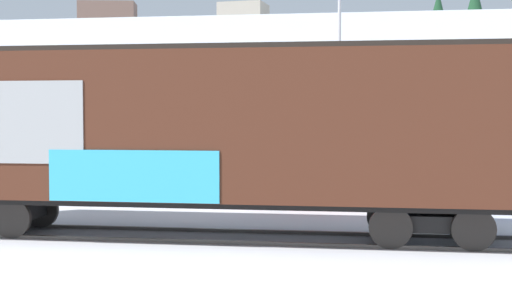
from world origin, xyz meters
TOP-DOWN VIEW (x-y plane):
  - ground_plane at (0.00, 0.00)m, footprint 260.00×260.00m
  - track at (-0.58, -0.01)m, footprint 60.01×2.81m
  - freight_car at (0.58, -0.00)m, footprint 15.70×3.04m
  - flagpole at (3.69, 9.65)m, footprint 1.25×0.41m
  - hillside at (-0.02, 71.00)m, footprint 123.89×38.04m
  - parked_car_silver at (-2.79, 5.59)m, footprint 4.46×2.18m
  - parked_car_red at (3.12, 5.51)m, footprint 4.43×2.14m

SIDE VIEW (x-z plane):
  - ground_plane at x=0.00m, z-range 0.00..0.00m
  - track at x=-0.58m, z-range 0.00..0.08m
  - parked_car_red at x=3.12m, z-range 0.00..1.59m
  - parked_car_silver at x=-2.79m, z-range 0.00..1.74m
  - freight_car at x=0.58m, z-range 0.29..4.75m
  - flagpole at x=3.69m, z-range 0.90..9.65m
  - hillside at x=-0.02m, z-range -2.17..15.02m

